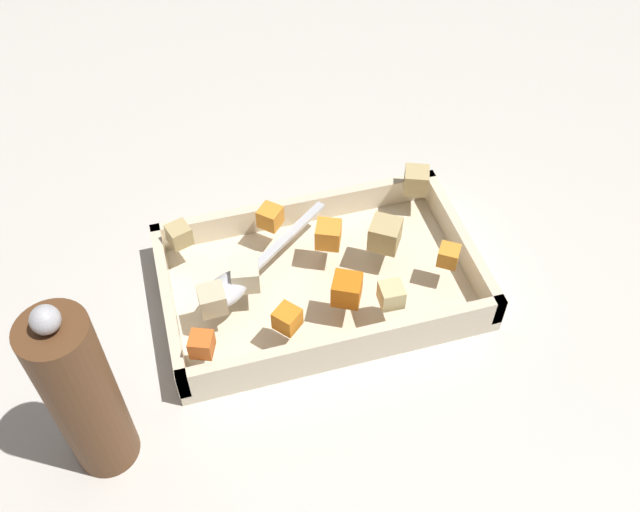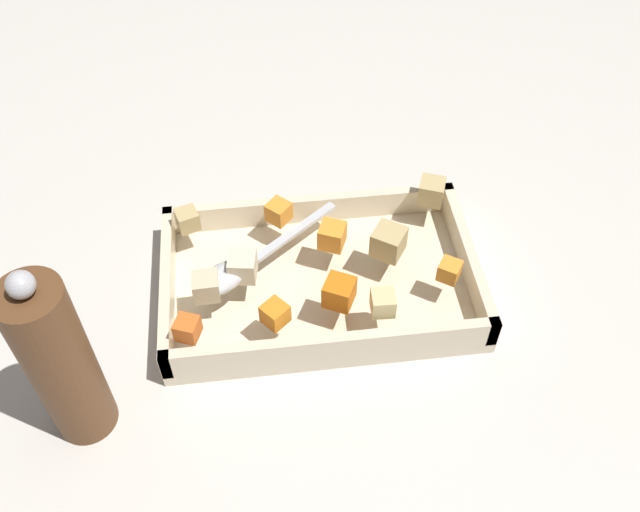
% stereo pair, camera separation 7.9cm
% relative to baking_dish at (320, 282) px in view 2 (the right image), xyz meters
% --- Properties ---
extents(ground_plane, '(4.00, 4.00, 0.00)m').
position_rel_baking_dish_xyz_m(ground_plane, '(0.00, -0.01, -0.02)').
color(ground_plane, beige).
extents(baking_dish, '(0.36, 0.22, 0.05)m').
position_rel_baking_dish_xyz_m(baking_dish, '(0.00, 0.00, 0.00)').
color(baking_dish, beige).
rests_on(baking_dish, ground_plane).
extents(carrot_chunk_heap_top, '(0.04, 0.04, 0.03)m').
position_rel_baking_dish_xyz_m(carrot_chunk_heap_top, '(0.01, -0.06, 0.05)').
color(carrot_chunk_heap_top, orange).
rests_on(carrot_chunk_heap_top, baking_dish).
extents(carrot_chunk_back_center, '(0.03, 0.03, 0.02)m').
position_rel_baking_dish_xyz_m(carrot_chunk_back_center, '(-0.04, 0.07, 0.05)').
color(carrot_chunk_back_center, orange).
rests_on(carrot_chunk_back_center, baking_dish).
extents(carrot_chunk_heap_side, '(0.04, 0.04, 0.03)m').
position_rel_baking_dish_xyz_m(carrot_chunk_heap_side, '(0.02, 0.03, 0.05)').
color(carrot_chunk_heap_side, orange).
rests_on(carrot_chunk_heap_side, baking_dish).
extents(carrot_chunk_near_right, '(0.03, 0.03, 0.02)m').
position_rel_baking_dish_xyz_m(carrot_chunk_near_right, '(0.14, -0.04, 0.05)').
color(carrot_chunk_near_right, orange).
rests_on(carrot_chunk_near_right, baking_dish).
extents(carrot_chunk_far_right, '(0.03, 0.03, 0.02)m').
position_rel_baking_dish_xyz_m(carrot_chunk_far_right, '(-0.15, -0.08, 0.05)').
color(carrot_chunk_far_right, orange).
rests_on(carrot_chunk_far_right, baking_dish).
extents(carrot_chunk_rim_edge, '(0.03, 0.03, 0.02)m').
position_rel_baking_dish_xyz_m(carrot_chunk_rim_edge, '(-0.06, -0.08, 0.05)').
color(carrot_chunk_rim_edge, orange).
rests_on(carrot_chunk_rim_edge, baking_dish).
extents(potato_chunk_mid_right, '(0.03, 0.03, 0.02)m').
position_rel_baking_dish_xyz_m(potato_chunk_mid_right, '(0.06, -0.08, 0.05)').
color(potato_chunk_mid_right, '#E0CC89').
rests_on(potato_chunk_mid_right, baking_dish).
extents(potato_chunk_front_center, '(0.05, 0.05, 0.03)m').
position_rel_baking_dish_xyz_m(potato_chunk_front_center, '(0.08, 0.01, 0.05)').
color(potato_chunk_front_center, tan).
rests_on(potato_chunk_front_center, baking_dish).
extents(potato_chunk_center, '(0.03, 0.03, 0.02)m').
position_rel_baking_dish_xyz_m(potato_chunk_center, '(-0.15, 0.07, 0.05)').
color(potato_chunk_center, tan).
rests_on(potato_chunk_center, baking_dish).
extents(potato_chunk_near_left, '(0.03, 0.03, 0.03)m').
position_rel_baking_dish_xyz_m(potato_chunk_near_left, '(-0.09, -0.01, 0.05)').
color(potato_chunk_near_left, beige).
rests_on(potato_chunk_near_left, baking_dish).
extents(potato_chunk_corner_se, '(0.04, 0.04, 0.03)m').
position_rel_baking_dish_xyz_m(potato_chunk_corner_se, '(0.15, 0.08, 0.05)').
color(potato_chunk_corner_se, tan).
rests_on(potato_chunk_corner_se, baking_dish).
extents(potato_chunk_corner_nw, '(0.03, 0.03, 0.03)m').
position_rel_baking_dish_xyz_m(potato_chunk_corner_nw, '(-0.13, -0.03, 0.05)').
color(potato_chunk_corner_nw, beige).
rests_on(potato_chunk_corner_nw, baking_dish).
extents(serving_spoon, '(0.17, 0.14, 0.02)m').
position_rel_baking_dish_xyz_m(serving_spoon, '(-0.10, -0.01, 0.05)').
color(serving_spoon, silver).
rests_on(serving_spoon, baking_dish).
extents(pepper_mill, '(0.06, 0.06, 0.23)m').
position_rel_baking_dish_xyz_m(pepper_mill, '(-0.26, -0.14, 0.09)').
color(pepper_mill, brown).
rests_on(pepper_mill, ground_plane).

